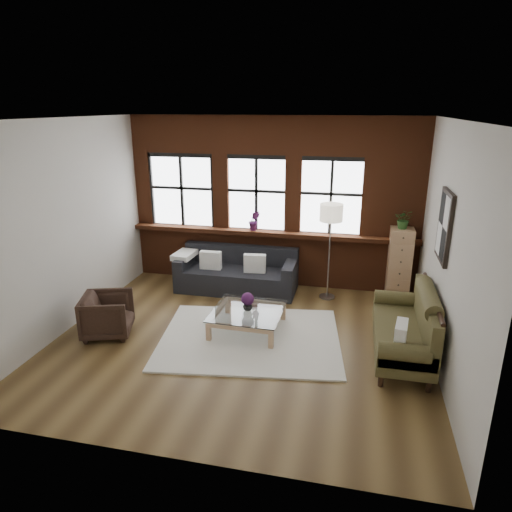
% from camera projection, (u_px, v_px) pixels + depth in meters
% --- Properties ---
extents(floor, '(5.50, 5.50, 0.00)m').
position_uv_depth(floor, '(241.00, 340.00, 6.88)').
color(floor, '#513A1E').
rests_on(floor, ground).
extents(ceiling, '(5.50, 5.50, 0.00)m').
position_uv_depth(ceiling, '(238.00, 119.00, 5.87)').
color(ceiling, white).
rests_on(ceiling, ground).
extents(wall_back, '(5.50, 0.00, 5.50)m').
position_uv_depth(wall_back, '(273.00, 203.00, 8.69)').
color(wall_back, beige).
rests_on(wall_back, ground).
extents(wall_front, '(5.50, 0.00, 5.50)m').
position_uv_depth(wall_front, '(169.00, 314.00, 4.06)').
color(wall_front, beige).
rests_on(wall_front, ground).
extents(wall_left, '(0.00, 5.00, 5.00)m').
position_uv_depth(wall_left, '(65.00, 227.00, 6.94)').
color(wall_left, beige).
rests_on(wall_left, ground).
extents(wall_right, '(0.00, 5.00, 5.00)m').
position_uv_depth(wall_right, '(449.00, 251.00, 5.80)').
color(wall_right, beige).
rests_on(wall_right, ground).
extents(brick_backwall, '(5.50, 0.12, 3.20)m').
position_uv_depth(brick_backwall, '(272.00, 203.00, 8.63)').
color(brick_backwall, '#612C16').
rests_on(brick_backwall, floor).
extents(sill_ledge, '(5.50, 0.30, 0.08)m').
position_uv_depth(sill_ledge, '(271.00, 233.00, 8.73)').
color(sill_ledge, '#612C16').
rests_on(sill_ledge, brick_backwall).
extents(window_left, '(1.38, 0.10, 1.50)m').
position_uv_depth(window_left, '(182.00, 192.00, 8.97)').
color(window_left, black).
rests_on(window_left, brick_backwall).
extents(window_mid, '(1.38, 0.10, 1.50)m').
position_uv_depth(window_mid, '(257.00, 195.00, 8.66)').
color(window_mid, black).
rests_on(window_mid, brick_backwall).
extents(window_right, '(1.38, 0.10, 1.50)m').
position_uv_depth(window_right, '(331.00, 198.00, 8.37)').
color(window_right, black).
rests_on(window_right, brick_backwall).
extents(wall_poster, '(0.05, 0.74, 0.94)m').
position_uv_depth(wall_poster, '(445.00, 226.00, 6.01)').
color(wall_poster, black).
rests_on(wall_poster, wall_right).
extents(shag_rug, '(2.93, 2.45, 0.03)m').
position_uv_depth(shag_rug, '(250.00, 338.00, 6.91)').
color(shag_rug, silver).
rests_on(shag_rug, floor).
extents(dark_sofa, '(2.24, 0.91, 0.81)m').
position_uv_depth(dark_sofa, '(237.00, 270.00, 8.62)').
color(dark_sofa, black).
rests_on(dark_sofa, floor).
extents(pillow_a, '(0.40, 0.15, 0.34)m').
position_uv_depth(pillow_a, '(211.00, 260.00, 8.57)').
color(pillow_a, white).
rests_on(pillow_a, dark_sofa).
extents(pillow_b, '(0.41, 0.18, 0.34)m').
position_uv_depth(pillow_b, '(255.00, 263.00, 8.39)').
color(pillow_b, white).
rests_on(pillow_b, dark_sofa).
extents(vintage_settee, '(0.84, 1.88, 1.00)m').
position_uv_depth(vintage_settee, '(403.00, 323.00, 6.30)').
color(vintage_settee, '#484221').
rests_on(vintage_settee, floor).
extents(pillow_settee, '(0.20, 0.40, 0.34)m').
position_uv_depth(pillow_settee, '(401.00, 335.00, 5.75)').
color(pillow_settee, white).
rests_on(pillow_settee, vintage_settee).
extents(armchair, '(0.90, 0.89, 0.65)m').
position_uv_depth(armchair, '(107.00, 315.00, 6.95)').
color(armchair, black).
rests_on(armchair, floor).
extents(coffee_table, '(1.10, 1.10, 0.36)m').
position_uv_depth(coffee_table, '(248.00, 321.00, 7.11)').
color(coffee_table, tan).
rests_on(coffee_table, shag_rug).
extents(vase, '(0.17, 0.17, 0.15)m').
position_uv_depth(vase, '(248.00, 306.00, 7.03)').
color(vase, '#B2B2B2').
rests_on(vase, coffee_table).
extents(flowers, '(0.20, 0.20, 0.20)m').
position_uv_depth(flowers, '(248.00, 299.00, 6.99)').
color(flowers, '#4D1B50').
rests_on(flowers, vase).
extents(drawer_chest, '(0.40, 0.40, 1.31)m').
position_uv_depth(drawer_chest, '(399.00, 264.00, 8.20)').
color(drawer_chest, tan).
rests_on(drawer_chest, floor).
extents(potted_plant_top, '(0.33, 0.30, 0.34)m').
position_uv_depth(potted_plant_top, '(404.00, 219.00, 7.94)').
color(potted_plant_top, '#2D5923').
rests_on(potted_plant_top, drawer_chest).
extents(floor_lamp, '(0.40, 0.40, 1.90)m').
position_uv_depth(floor_lamp, '(329.00, 248.00, 8.10)').
color(floor_lamp, '#A5A5A8').
rests_on(floor_lamp, floor).
extents(sill_plant, '(0.24, 0.20, 0.39)m').
position_uv_depth(sill_plant, '(254.00, 221.00, 8.69)').
color(sill_plant, '#4D1B50').
rests_on(sill_plant, sill_ledge).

